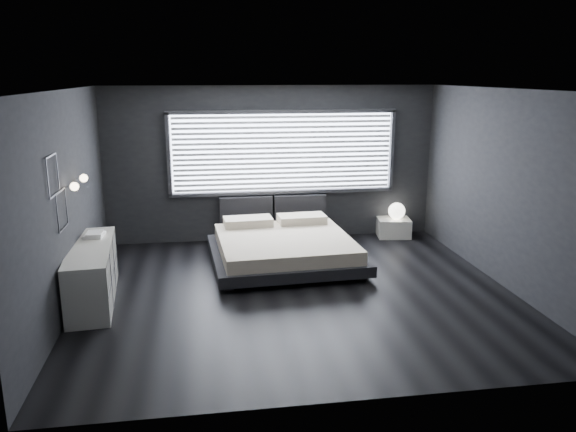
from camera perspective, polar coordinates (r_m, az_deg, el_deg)
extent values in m
plane|color=black|center=(7.99, 0.94, -7.76)|extent=(6.00, 6.00, 0.00)
plane|color=white|center=(7.41, 1.03, 12.74)|extent=(6.00, 6.00, 0.00)
cube|color=black|center=(10.25, -1.62, 5.30)|extent=(6.00, 0.04, 2.80)
cube|color=black|center=(4.98, 6.33, -4.52)|extent=(6.00, 0.04, 2.80)
cube|color=black|center=(7.67, -21.70, 1.23)|extent=(0.04, 5.50, 2.80)
cube|color=black|center=(8.60, 21.12, 2.60)|extent=(0.04, 5.50, 2.80)
cube|color=white|center=(10.23, -0.50, 6.48)|extent=(4.00, 0.02, 1.38)
cube|color=#47474C|center=(10.11, -12.05, 6.07)|extent=(0.06, 0.08, 1.48)
cube|color=#47474C|center=(10.68, 10.49, 6.57)|extent=(0.06, 0.08, 1.48)
cube|color=#47474C|center=(10.13, -0.48, 10.55)|extent=(4.14, 0.08, 0.06)
cube|color=#47474C|center=(10.32, -0.46, 2.44)|extent=(4.14, 0.08, 0.06)
cube|color=silver|center=(10.17, -0.45, 6.43)|extent=(3.94, 0.03, 1.32)
cube|color=black|center=(10.26, -4.28, 0.54)|extent=(0.96, 0.16, 0.52)
cube|color=black|center=(10.38, 1.23, 0.74)|extent=(0.96, 0.16, 0.52)
cylinder|color=silver|center=(7.67, -21.39, 2.79)|extent=(0.10, 0.02, 0.02)
sphere|color=#FFE5B7|center=(7.66, -20.88, 2.81)|extent=(0.11, 0.11, 0.11)
cylinder|color=silver|center=(8.25, -20.52, 3.61)|extent=(0.10, 0.02, 0.02)
sphere|color=#FFE5B7|center=(8.23, -20.04, 3.63)|extent=(0.11, 0.11, 0.11)
cube|color=#47474C|center=(7.03, -22.96, 5.65)|extent=(0.01, 0.46, 0.02)
cube|color=#47474C|center=(7.10, -22.61, 1.98)|extent=(0.01, 0.46, 0.02)
cube|color=#47474C|center=(7.28, -22.36, 4.13)|extent=(0.01, 0.02, 0.46)
cube|color=#47474C|center=(6.84, -23.23, 3.46)|extent=(0.01, 0.02, 0.46)
cube|color=#47474C|center=(7.34, -22.15, 2.32)|extent=(0.01, 0.46, 0.02)
cube|color=#47474C|center=(7.44, -21.82, -1.15)|extent=(0.01, 0.46, 0.02)
cube|color=#47474C|center=(7.60, -21.61, 0.98)|extent=(0.01, 0.02, 0.46)
cube|color=#47474C|center=(7.17, -22.39, 0.14)|extent=(0.01, 0.02, 0.46)
cube|color=black|center=(8.12, -6.05, -7.14)|extent=(0.13, 0.13, 0.08)
cube|color=black|center=(8.54, 7.50, -6.11)|extent=(0.13, 0.13, 0.08)
cube|color=black|center=(9.81, -7.14, -3.38)|extent=(0.13, 0.13, 0.08)
cube|color=black|center=(10.15, 4.18, -2.69)|extent=(0.13, 0.13, 0.08)
cube|color=black|center=(9.05, -0.35, -3.93)|extent=(2.43, 2.33, 0.17)
cube|color=beige|center=(9.00, -0.35, -2.79)|extent=(2.17, 2.17, 0.21)
cube|color=beige|center=(9.65, -4.08, -0.57)|extent=(0.84, 0.49, 0.14)
cube|color=beige|center=(9.82, 1.40, -0.28)|extent=(0.84, 0.49, 0.14)
cube|color=silver|center=(10.79, 10.66, -1.16)|extent=(0.66, 0.58, 0.35)
sphere|color=white|center=(10.69, 10.98, 0.51)|extent=(0.31, 0.31, 0.31)
cube|color=silver|center=(8.04, -19.27, -5.52)|extent=(0.70, 1.96, 0.77)
cube|color=#47474C|center=(8.02, -17.33, -5.42)|extent=(0.17, 1.89, 0.75)
cube|color=white|center=(8.37, -19.08, -1.85)|extent=(0.28, 0.35, 0.04)
cube|color=white|center=(8.34, -19.05, -1.66)|extent=(0.22, 0.30, 0.03)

